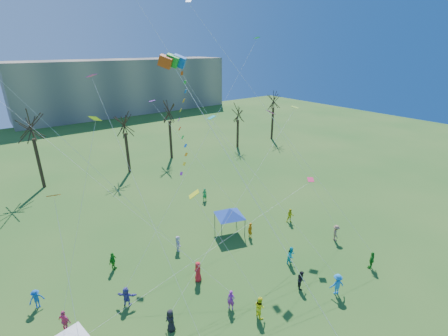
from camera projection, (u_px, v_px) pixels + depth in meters
distant_building at (126, 86)px, 91.57m from camera, size 60.00×14.00×15.00m
bare_tree_row at (134, 125)px, 48.43m from camera, size 71.10×8.39×10.96m
big_box_kite at (186, 126)px, 20.99m from camera, size 2.44×7.64×20.38m
canopy_tent_blue at (230, 212)px, 32.29m from camera, size 3.63×3.63×2.88m
festival_crowd at (214, 280)px, 25.24m from camera, size 26.68×20.59×1.83m
small_kites_aloft at (183, 116)px, 24.58m from camera, size 30.13×16.99×33.78m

